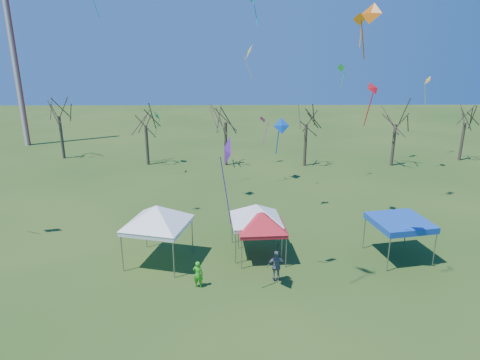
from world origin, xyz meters
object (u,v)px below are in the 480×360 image
object	(u,v)px
tree_1	(145,111)
tree_3	(307,109)
tree_5	(467,109)
tent_white_west	(156,209)
tree_4	(397,109)
tent_red	(262,215)
tent_white_mid	(256,208)
tent_blue	(400,223)
person_green	(198,274)
tree_0	(57,101)
radio_mast	(12,43)
person_grey	(277,266)
tree_2	(225,106)

from	to	relation	value
tree_1	tree_3	distance (m)	16.81
tree_5	tent_white_west	distance (m)	37.52
tree_4	tent_red	world-z (taller)	tree_4
tent_white_mid	tent_blue	distance (m)	8.69
tree_3	person_green	world-z (taller)	tree_3
tent_red	tree_4	bearing A→B (deg)	53.33
tree_0	tent_white_mid	world-z (taller)	tree_0
radio_mast	tent_blue	bearing A→B (deg)	-39.76
tree_3	tent_white_west	bearing A→B (deg)	-119.88
radio_mast	tent_blue	world-z (taller)	radio_mast
tree_4	tent_red	distance (m)	25.59
tent_white_west	tree_3	bearing A→B (deg)	60.12
tree_1	tent_blue	size ratio (longest dim) A/B	2.04
radio_mast	person_green	world-z (taller)	radio_mast
tree_0	tent_blue	bearing A→B (deg)	-38.98
person_green	tent_white_west	bearing A→B (deg)	-37.45
tree_1	radio_mast	bearing A→B (deg)	151.52
tree_4	person_green	size ratio (longest dim) A/B	5.17
tree_5	tent_red	distance (m)	32.63
tree_5	tent_white_west	world-z (taller)	tree_5
radio_mast	tent_white_mid	xyz separation A→B (m)	(27.91, -29.60, -9.52)
tree_1	tent_blue	bearing A→B (deg)	-47.48
radio_mast	person_grey	bearing A→B (deg)	-48.86
tree_1	tent_white_mid	bearing A→B (deg)	-62.21
person_grey	tree_4	bearing A→B (deg)	-122.66
tent_blue	person_green	bearing A→B (deg)	-164.78
person_green	tree_0	bearing A→B (deg)	-46.64
tent_red	person_grey	world-z (taller)	tent_red
tree_1	tree_2	world-z (taller)	tree_2
tent_blue	radio_mast	bearing A→B (deg)	140.24
tree_2	person_green	distance (m)	24.66
person_green	radio_mast	bearing A→B (deg)	-43.32
radio_mast	tree_3	size ratio (longest dim) A/B	3.16
tent_white_west	tent_red	xyz separation A→B (m)	(6.14, 0.43, -0.57)
tree_0	tree_2	bearing A→B (deg)	-9.24
tree_0	tent_blue	distance (m)	38.03
tree_4	tent_red	bearing A→B (deg)	-126.67
radio_mast	tree_5	world-z (taller)	radio_mast
tree_0	tree_1	size ratio (longest dim) A/B	1.12
tent_white_mid	tent_blue	bearing A→B (deg)	-5.23
radio_mast	tree_4	world-z (taller)	radio_mast
tent_white_mid	tent_red	size ratio (longest dim) A/B	1.06
tree_0	person_grey	distance (m)	34.69
tent_white_mid	person_grey	bearing A→B (deg)	-74.16
tree_1	tent_red	size ratio (longest dim) A/B	1.92
tree_2	tree_1	bearing A→B (deg)	178.15
tree_1	tree_2	bearing A→B (deg)	-1.85
tree_2	tree_4	distance (m)	17.73
tree_3	tent_red	distance (m)	21.48
tree_5	person_grey	xyz separation A→B (m)	(-22.83, -25.13, -4.83)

